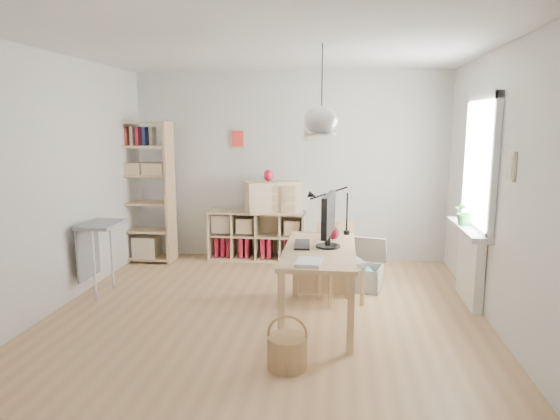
# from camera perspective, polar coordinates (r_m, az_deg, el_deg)

# --- Properties ---
(ground) EXTENTS (4.50, 4.50, 0.00)m
(ground) POSITION_cam_1_polar(r_m,az_deg,el_deg) (5.38, -1.47, -11.62)
(ground) COLOR #A88154
(ground) RESTS_ON ground
(room_shell) EXTENTS (4.50, 4.50, 4.50)m
(room_shell) POSITION_cam_1_polar(r_m,az_deg,el_deg) (4.80, 4.76, 10.20)
(room_shell) COLOR white
(room_shell) RESTS_ON ground
(window_unit) EXTENTS (0.07, 1.16, 1.46)m
(window_unit) POSITION_cam_1_polar(r_m,az_deg,el_deg) (5.76, 21.95, 4.98)
(window_unit) COLOR white
(window_unit) RESTS_ON ground
(radiator) EXTENTS (0.10, 0.80, 0.80)m
(radiator) POSITION_cam_1_polar(r_m,az_deg,el_deg) (5.95, 20.91, -6.10)
(radiator) COLOR white
(radiator) RESTS_ON ground
(windowsill) EXTENTS (0.22, 1.20, 0.06)m
(windowsill) POSITION_cam_1_polar(r_m,az_deg,el_deg) (5.84, 20.69, -2.04)
(windowsill) COLOR silver
(windowsill) RESTS_ON radiator
(desk) EXTENTS (0.70, 1.50, 0.75)m
(desk) POSITION_cam_1_polar(r_m,az_deg,el_deg) (4.98, 4.54, -5.46)
(desk) COLOR tan
(desk) RESTS_ON ground
(cube_shelf) EXTENTS (1.40, 0.38, 0.72)m
(cube_shelf) POSITION_cam_1_polar(r_m,az_deg,el_deg) (7.33, -2.77, -3.33)
(cube_shelf) COLOR #CEAD87
(cube_shelf) RESTS_ON ground
(tall_bookshelf) EXTENTS (0.80, 0.38, 2.00)m
(tall_bookshelf) POSITION_cam_1_polar(r_m,az_deg,el_deg) (7.35, -15.32, 2.63)
(tall_bookshelf) COLOR tan
(tall_bookshelf) RESTS_ON ground
(side_table) EXTENTS (0.40, 0.55, 0.85)m
(side_table) POSITION_cam_1_polar(r_m,az_deg,el_deg) (6.12, -20.25, -3.03)
(side_table) COLOR gray
(side_table) RESTS_ON ground
(chair) EXTENTS (0.55, 0.55, 0.88)m
(chair) POSITION_cam_1_polar(r_m,az_deg,el_deg) (5.63, 6.76, -5.31)
(chair) COLOR gray
(chair) RESTS_ON ground
(wicker_basket) EXTENTS (0.33, 0.33, 0.45)m
(wicker_basket) POSITION_cam_1_polar(r_m,az_deg,el_deg) (4.21, 0.82, -15.78)
(wicker_basket) COLOR #A8864C
(wicker_basket) RESTS_ON ground
(storage_chest) EXTENTS (0.69, 0.74, 0.58)m
(storage_chest) POSITION_cam_1_polar(r_m,az_deg,el_deg) (6.17, 9.07, -7.01)
(storage_chest) COLOR silver
(storage_chest) RESTS_ON ground
(monitor) EXTENTS (0.25, 0.62, 0.54)m
(monitor) POSITION_cam_1_polar(r_m,az_deg,el_deg) (4.95, 5.56, -0.87)
(monitor) COLOR black
(monitor) RESTS_ON desk
(keyboard) EXTENTS (0.18, 0.41, 0.02)m
(keyboard) POSITION_cam_1_polar(r_m,az_deg,el_deg) (5.07, 2.55, -3.96)
(keyboard) COLOR black
(keyboard) RESTS_ON desk
(task_lamp) EXTENTS (0.47, 0.17, 0.50)m
(task_lamp) POSITION_cam_1_polar(r_m,az_deg,el_deg) (5.48, 5.30, 0.60)
(task_lamp) COLOR black
(task_lamp) RESTS_ON desk
(yarn_ball) EXTENTS (0.14, 0.14, 0.14)m
(yarn_ball) POSITION_cam_1_polar(r_m,az_deg,el_deg) (5.35, 6.07, -2.63)
(yarn_ball) COLOR #4C0A1A
(yarn_ball) RESTS_ON desk
(paper_tray) EXTENTS (0.24, 0.29, 0.03)m
(paper_tray) POSITION_cam_1_polar(r_m,az_deg,el_deg) (4.43, 3.31, -5.97)
(paper_tray) COLOR silver
(paper_tray) RESTS_ON desk
(drawer_chest) EXTENTS (0.84, 0.61, 0.44)m
(drawer_chest) POSITION_cam_1_polar(r_m,az_deg,el_deg) (7.13, -0.81, 1.55)
(drawer_chest) COLOR #CEAD87
(drawer_chest) RESTS_ON cube_shelf
(red_vase) EXTENTS (0.14, 0.14, 0.17)m
(red_vase) POSITION_cam_1_polar(r_m,az_deg,el_deg) (7.10, -1.32, 3.97)
(red_vase) COLOR maroon
(red_vase) RESTS_ON drawer_chest
(potted_plant) EXTENTS (0.33, 0.31, 0.30)m
(potted_plant) POSITION_cam_1_polar(r_m,az_deg,el_deg) (5.87, 20.44, -0.18)
(potted_plant) COLOR #266729
(potted_plant) RESTS_ON windowsill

